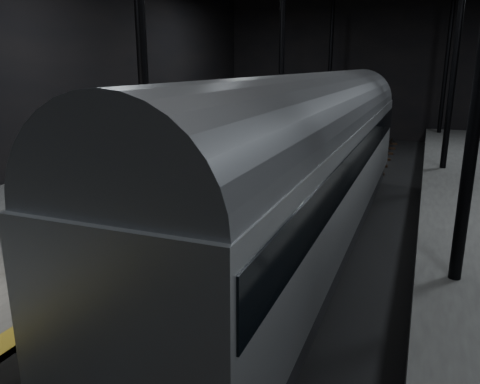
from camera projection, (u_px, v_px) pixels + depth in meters
The scene contains 6 objects.
ground at pixel (319, 237), 15.31m from camera, with size 44.00×44.00×0.00m, color black.
platform_left at pixel (125, 199), 17.84m from camera, with size 9.00×43.80×1.00m, color #4A4A48.
tactile_strip at pixel (227, 197), 16.20m from camera, with size 0.50×43.80×0.01m, color olive.
track at pixel (319, 235), 15.29m from camera, with size 2.40×43.00×0.24m.
train at pixel (314, 157), 13.51m from camera, with size 2.88×19.19×5.13m.
woman at pixel (38, 220), 11.35m from camera, with size 0.59×0.39×1.62m, color tan.
Camera 1 is at (2.90, -14.31, 5.46)m, focal length 35.00 mm.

